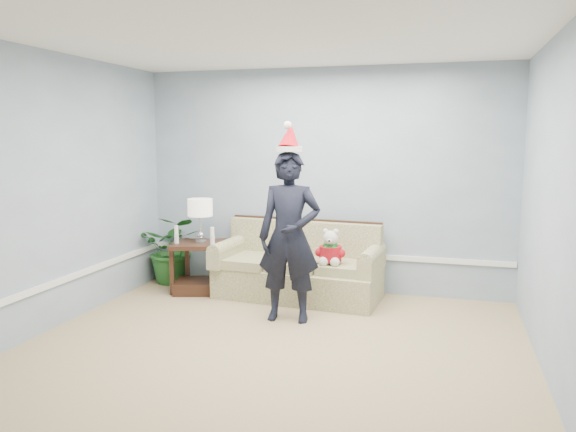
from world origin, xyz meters
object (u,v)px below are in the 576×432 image
(side_table, at_px, (199,273))
(man, at_px, (289,237))
(sofa, at_px, (299,270))
(houseplant, at_px, (174,249))
(table_lamp, at_px, (200,209))
(teddy_bear, at_px, (330,251))

(side_table, height_order, man, man)
(sofa, bearing_deg, side_table, -168.39)
(houseplant, bearing_deg, man, -29.26)
(man, bearing_deg, sofa, 93.01)
(side_table, relative_size, table_lamp, 1.43)
(side_table, distance_m, man, 1.64)
(side_table, relative_size, houseplant, 0.86)
(teddy_bear, bearing_deg, man, -119.26)
(side_table, bearing_deg, table_lamp, -16.61)
(side_table, xyz_separation_m, teddy_bear, (1.64, -0.08, 0.37))
(houseplant, xyz_separation_m, man, (1.85, -1.04, 0.43))
(table_lamp, bearing_deg, side_table, 163.39)
(table_lamp, xyz_separation_m, teddy_bear, (1.60, -0.07, -0.41))
(table_lamp, xyz_separation_m, man, (1.31, -0.70, -0.15))
(table_lamp, xyz_separation_m, houseplant, (-0.54, 0.34, -0.58))
(sofa, relative_size, table_lamp, 3.71)
(side_table, bearing_deg, teddy_bear, -2.68)
(houseplant, bearing_deg, table_lamp, -32.07)
(man, bearing_deg, houseplant, 145.40)
(table_lamp, height_order, houseplant, table_lamp)
(sofa, xyz_separation_m, houseplant, (-1.72, 0.18, 0.13))
(teddy_bear, bearing_deg, side_table, 173.24)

